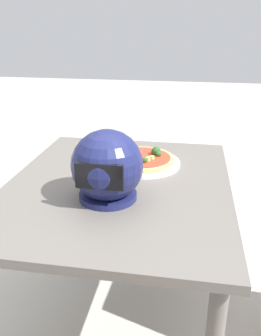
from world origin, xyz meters
name	(u,v)px	position (x,y,z in m)	size (l,w,h in m)	color
ground_plane	(120,326)	(0.00, 0.00, 0.00)	(14.00, 14.00, 0.00)	#B2ADA3
dining_table	(119,204)	(0.00, 0.00, 0.62)	(0.82, 1.01, 0.71)	#5B5651
pizza_plate	(141,163)	(-0.06, -0.20, 0.72)	(0.32, 0.32, 0.01)	white
pizza	(142,159)	(-0.06, -0.20, 0.73)	(0.28, 0.28, 0.05)	tan
motorcycle_helmet	(107,167)	(0.01, 0.13, 0.82)	(0.24, 0.24, 0.24)	#191E4C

